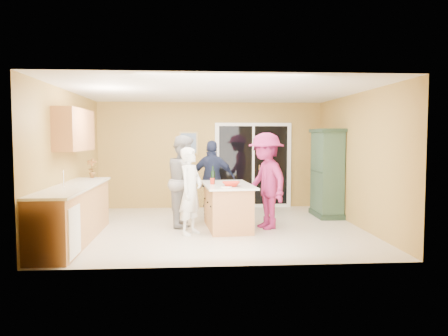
{
  "coord_description": "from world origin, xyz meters",
  "views": [
    {
      "loc": [
        -0.46,
        -8.27,
        1.74
      ],
      "look_at": [
        0.15,
        0.1,
        1.15
      ],
      "focal_mm": 35.0,
      "sensor_mm": 36.0,
      "label": 1
    }
  ],
  "objects": [
    {
      "name": "floor",
      "position": [
        0.0,
        0.0,
        0.0
      ],
      "size": [
        5.5,
        5.5,
        0.0
      ],
      "primitive_type": "plane",
      "color": "beige",
      "rests_on": "ground"
    },
    {
      "name": "ceiling",
      "position": [
        0.0,
        0.0,
        2.6
      ],
      "size": [
        5.5,
        5.0,
        0.1
      ],
      "primitive_type": "cube",
      "color": "white",
      "rests_on": "wall_back"
    },
    {
      "name": "wall_back",
      "position": [
        0.0,
        2.5,
        1.3
      ],
      "size": [
        5.5,
        0.1,
        2.6
      ],
      "primitive_type": "cube",
      "color": "tan",
      "rests_on": "ground"
    },
    {
      "name": "woman_magenta",
      "position": [
        0.94,
        -0.09,
        0.91
      ],
      "size": [
        1.06,
        1.35,
        1.83
      ],
      "primitive_type": "imported",
      "rotation": [
        0.0,
        0.0,
        -1.2
      ],
      "color": "#881D52",
      "rests_on": "floor"
    },
    {
      "name": "tulip_vase",
      "position": [
        -2.45,
        0.52,
        1.13
      ],
      "size": [
        0.22,
        0.16,
        0.39
      ],
      "primitive_type": "imported",
      "rotation": [
        0.0,
        0.0,
        -0.13
      ],
      "color": "red",
      "rests_on": "left_cabinet_run"
    },
    {
      "name": "tumbler_far",
      "position": [
        -0.08,
        -0.06,
        0.91
      ],
      "size": [
        0.08,
        0.08,
        0.12
      ],
      "primitive_type": "cylinder",
      "rotation": [
        0.0,
        0.0,
        0.03
      ],
      "color": "red",
      "rests_on": "kitchen_island"
    },
    {
      "name": "wall_right",
      "position": [
        2.75,
        0.0,
        1.3
      ],
      "size": [
        0.1,
        5.0,
        2.6
      ],
      "primitive_type": "cube",
      "color": "tan",
      "rests_on": "ground"
    },
    {
      "name": "green_hutch",
      "position": [
        2.49,
        1.08,
        0.94
      ],
      "size": [
        0.55,
        1.05,
        1.92
      ],
      "color": "#203424",
      "rests_on": "floor"
    },
    {
      "name": "framed_picture",
      "position": [
        -0.55,
        2.48,
        1.6
      ],
      "size": [
        0.46,
        0.04,
        0.56
      ],
      "color": "tan",
      "rests_on": "wall_back"
    },
    {
      "name": "woman_navy",
      "position": [
        -0.03,
        1.07,
        0.84
      ],
      "size": [
        1.04,
        0.57,
        1.67
      ],
      "primitive_type": "imported",
      "rotation": [
        0.0,
        0.0,
        2.98
      ],
      "color": "#1C203D",
      "rests_on": "floor"
    },
    {
      "name": "tumbler_near",
      "position": [
        -0.04,
        0.58,
        0.9
      ],
      "size": [
        0.08,
        0.08,
        0.09
      ],
      "primitive_type": "cylinder",
      "rotation": [
        0.0,
        0.0,
        0.24
      ],
      "color": "red",
      "rests_on": "kitchen_island"
    },
    {
      "name": "wall_front",
      "position": [
        0.0,
        -2.5,
        1.3
      ],
      "size": [
        5.5,
        0.1,
        2.6
      ],
      "primitive_type": "cube",
      "color": "tan",
      "rests_on": "ground"
    },
    {
      "name": "left_cabinet_run",
      "position": [
        -2.45,
        -1.05,
        0.46
      ],
      "size": [
        0.65,
        3.05,
        1.24
      ],
      "color": "#BB8149",
      "rests_on": "floor"
    },
    {
      "name": "woman_white",
      "position": [
        -0.49,
        -0.5,
        0.78
      ],
      "size": [
        0.61,
        0.68,
        1.56
      ],
      "primitive_type": "imported",
      "rotation": [
        0.0,
        0.0,
        1.05
      ],
      "color": "white",
      "rests_on": "floor"
    },
    {
      "name": "sliding_door",
      "position": [
        1.05,
        2.46,
        1.05
      ],
      "size": [
        1.9,
        0.07,
        2.1
      ],
      "color": "white",
      "rests_on": "floor"
    },
    {
      "name": "kitchen_island",
      "position": [
        0.21,
        -0.03,
        0.4
      ],
      "size": [
        1.0,
        1.68,
        0.85
      ],
      "rotation": [
        0.0,
        0.0,
        0.08
      ],
      "color": "#BB8149",
      "rests_on": "floor"
    },
    {
      "name": "white_plate",
      "position": [
        0.15,
        -0.55,
        0.86
      ],
      "size": [
        0.26,
        0.26,
        0.01
      ],
      "primitive_type": "cylinder",
      "rotation": [
        0.0,
        0.0,
        0.41
      ],
      "color": "white",
      "rests_on": "kitchen_island"
    },
    {
      "name": "upper_cabinets",
      "position": [
        -2.58,
        -0.2,
        1.88
      ],
      "size": [
        0.35,
        1.6,
        0.75
      ],
      "primitive_type": "cube",
      "color": "#BB8149",
      "rests_on": "wall_left"
    },
    {
      "name": "woman_grey",
      "position": [
        -0.61,
        0.29,
        0.89
      ],
      "size": [
        0.7,
        0.88,
        1.79
      ],
      "primitive_type": "imported",
      "rotation": [
        0.0,
        0.0,
        1.6
      ],
      "color": "#959598",
      "rests_on": "floor"
    },
    {
      "name": "wall_left",
      "position": [
        -2.75,
        0.0,
        1.3
      ],
      "size": [
        0.1,
        5.0,
        2.6
      ],
      "primitive_type": "cube",
      "color": "tan",
      "rests_on": "ground"
    },
    {
      "name": "wine_bottle",
      "position": [
        -0.07,
        0.03,
        0.99
      ],
      "size": [
        0.08,
        0.08,
        0.35
      ],
      "rotation": [
        0.0,
        0.0,
        -0.06
      ],
      "color": "black",
      "rests_on": "kitchen_island"
    },
    {
      "name": "serving_bowl",
      "position": [
        0.24,
        -0.42,
        0.89
      ],
      "size": [
        0.36,
        0.36,
        0.08
      ],
      "primitive_type": "imported",
      "rotation": [
        0.0,
        0.0,
        -0.07
      ],
      "color": "red",
      "rests_on": "kitchen_island"
    }
  ]
}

